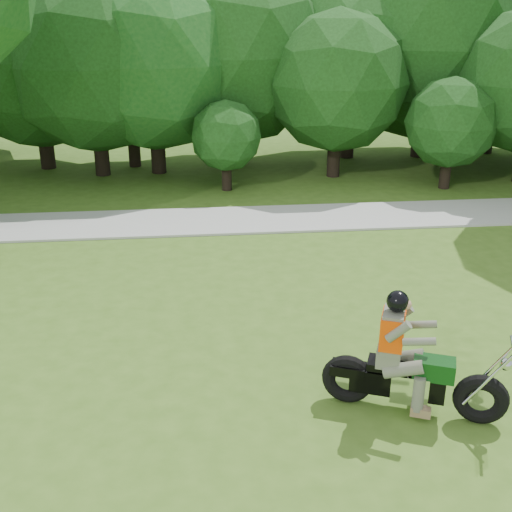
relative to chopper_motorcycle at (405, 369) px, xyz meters
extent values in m
plane|color=#40651C|center=(0.18, 0.73, -0.69)|extent=(100.00, 100.00, 0.00)
cube|color=#AAAAA5|center=(0.18, 8.73, -0.66)|extent=(60.00, 2.20, 0.06)
cylinder|color=black|center=(-4.91, 15.15, 0.15)|extent=(0.42, 0.42, 1.69)
sphere|color=#173911|center=(-4.91, 15.15, 2.41)|extent=(4.35, 4.35, 4.35)
cylinder|color=black|center=(2.91, 15.72, 0.21)|extent=(0.49, 0.49, 1.80)
sphere|color=#173911|center=(2.91, 15.72, 3.00)|extent=(5.83, 5.83, 5.83)
cylinder|color=black|center=(4.99, 11.29, -0.13)|extent=(0.34, 0.34, 1.14)
sphere|color=#173911|center=(4.99, 11.29, 1.35)|extent=(2.79, 2.79, 2.79)
cylinder|color=black|center=(1.81, 13.07, 0.11)|extent=(0.43, 0.43, 1.61)
sphere|color=#173911|center=(1.81, 13.07, 2.39)|extent=(4.54, 4.54, 4.54)
cylinder|color=black|center=(-4.02, 14.15, 0.21)|extent=(0.49, 0.49, 1.80)
sphere|color=#164F1A|center=(-4.02, 14.15, 3.01)|extent=(5.87, 5.87, 5.87)
cylinder|color=black|center=(-7.92, 15.19, 0.21)|extent=(0.51, 0.51, 1.80)
sphere|color=#173911|center=(-7.92, 15.19, 3.11)|extent=(6.16, 6.16, 6.16)
cylinder|color=black|center=(-5.90, 14.04, 0.21)|extent=(0.49, 0.49, 1.80)
sphere|color=#173911|center=(-5.90, 14.04, 3.00)|extent=(5.82, 5.82, 5.82)
cylinder|color=black|center=(5.62, 15.61, 0.21)|extent=(0.55, 0.55, 1.80)
sphere|color=#173911|center=(5.62, 15.61, 3.35)|extent=(6.90, 6.90, 6.90)
cylinder|color=black|center=(8.42, 15.93, 0.21)|extent=(0.52, 0.52, 1.80)
sphere|color=#173911|center=(8.42, 15.93, 3.17)|extent=(6.34, 6.34, 6.34)
cylinder|color=black|center=(-1.84, 11.77, -0.20)|extent=(0.31, 0.31, 0.99)
sphere|color=#173911|center=(-1.84, 11.77, 1.00)|extent=(2.18, 2.18, 2.18)
cylinder|color=black|center=(-1.27, 15.26, 0.21)|extent=(0.52, 0.52, 1.80)
sphere|color=#173911|center=(-1.27, 15.26, 3.16)|extent=(6.33, 6.33, 6.33)
torus|color=black|center=(-0.74, 0.30, -0.31)|extent=(0.79, 0.49, 0.77)
torus|color=black|center=(0.98, -0.39, -0.31)|extent=(0.79, 0.49, 0.77)
cube|color=black|center=(-0.09, 0.04, -0.26)|extent=(1.34, 0.74, 0.35)
cube|color=silver|center=(0.09, -0.03, -0.26)|extent=(0.63, 0.54, 0.44)
cube|color=black|center=(0.36, -0.14, 0.07)|extent=(0.65, 0.52, 0.28)
cube|color=black|center=(-0.23, 0.09, 0.03)|extent=(0.66, 0.54, 0.11)
cylinder|color=silver|center=(1.03, -0.41, 0.07)|extent=(0.57, 0.26, 0.91)
cube|color=#5B614F|center=(-0.23, 0.09, 0.18)|extent=(0.46, 0.51, 0.26)
cube|color=#5B614F|center=(-0.21, 0.08, 0.58)|extent=(0.44, 0.53, 0.61)
cube|color=#F54504|center=(-0.21, 0.08, 0.60)|extent=(0.48, 0.59, 0.48)
sphere|color=black|center=(-0.18, 0.07, 1.04)|extent=(0.31, 0.31, 0.31)
camera|label=1|loc=(-2.90, -7.57, 4.89)|focal=45.00mm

